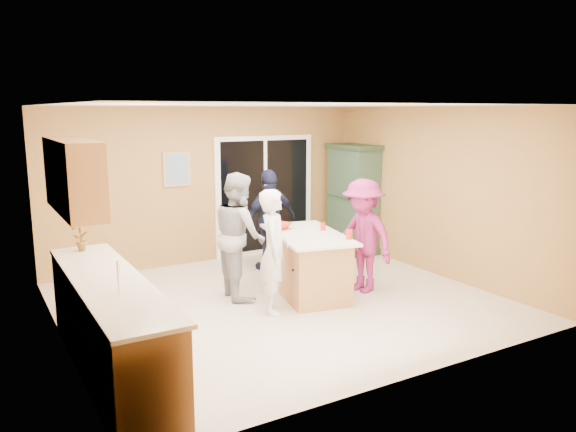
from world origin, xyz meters
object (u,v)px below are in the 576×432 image
woman_magenta (363,236)px  woman_white (274,251)px  green_hutch (353,200)px  kitchen_island (307,265)px  woman_grey (239,235)px  woman_navy (270,220)px

woman_magenta → woman_white: bearing=-95.0°
green_hutch → woman_magenta: green_hutch is taller
kitchen_island → woman_magenta: bearing=-8.7°
woman_white → woman_magenta: (1.48, 0.11, 0.01)m
woman_grey → woman_magenta: bearing=-106.6°
woman_white → woman_navy: (0.89, 1.75, 0.02)m
kitchen_island → woman_white: bearing=-140.5°
woman_magenta → woman_navy: bearing=-169.3°
woman_magenta → green_hutch: bearing=137.7°
kitchen_island → woman_navy: (0.15, 1.36, 0.40)m
woman_grey → woman_navy: woman_grey is taller
woman_navy → green_hutch: bearing=-179.7°
green_hutch → kitchen_island: bearing=-140.5°
woman_grey → woman_navy: (1.00, 0.96, -0.05)m
kitchen_island → green_hutch: 2.65m
woman_navy → kitchen_island: bearing=74.8°
kitchen_island → woman_magenta: 0.89m
woman_navy → woman_magenta: woman_navy is taller
green_hutch → woman_magenta: 2.31m
woman_grey → woman_magenta: woman_grey is taller
green_hutch → woman_white: size_ratio=1.23×
woman_grey → woman_navy: bearing=-39.8°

